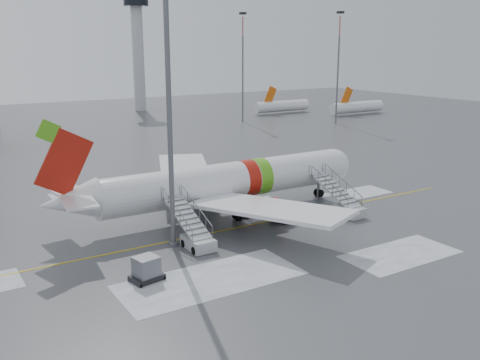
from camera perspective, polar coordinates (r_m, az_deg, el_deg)
ground at (r=51.59m, az=-2.65°, el=-5.15°), size 260.00×260.00×0.00m
airliner at (r=54.68m, az=-1.95°, el=-0.28°), size 35.03×32.97×11.18m
airstair_fwd at (r=56.48m, az=11.03°, el=-2.55°), size 2.05×7.70×3.48m
airstair_aft at (r=46.89m, az=-4.91°, el=-5.82°), size 2.05×7.70×3.48m
pushback_tug at (r=53.70m, az=4.75°, el=-3.56°), size 3.35×2.99×1.70m
uld_container at (r=40.81m, az=-9.95°, el=-9.40°), size 2.57×2.08×1.87m
light_mast_near at (r=44.64m, az=-7.65°, el=9.93°), size 1.20×1.20×26.86m
control_tower at (r=147.68m, az=-10.88°, el=14.55°), size 6.40×6.40×30.00m
light_mast_far_ne at (r=123.52m, az=0.30°, el=12.64°), size 1.20×1.20×24.25m
light_mast_far_e at (r=121.99m, az=10.45°, el=12.40°), size 1.20×1.20×24.25m
distant_aircraft at (r=138.09m, az=7.12°, el=6.93°), size 35.00×18.00×8.00m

